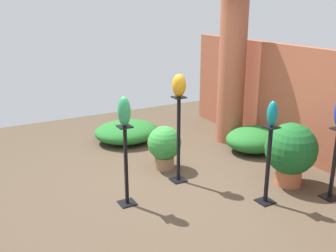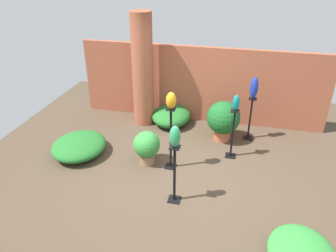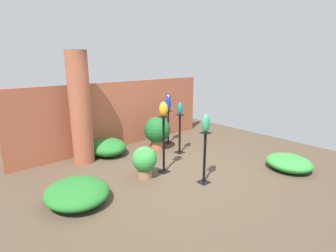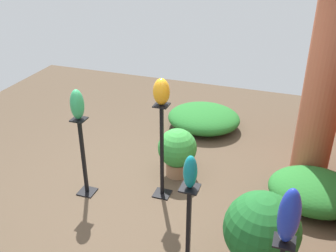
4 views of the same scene
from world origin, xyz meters
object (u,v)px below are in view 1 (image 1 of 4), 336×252
Objects in this scene: pedestal_jade at (126,170)px; pedestal_teal at (268,169)px; art_vase_jade at (124,111)px; potted_plant_walkway_edge at (164,145)px; pedestal_amber at (179,143)px; pedestal_cobalt at (334,167)px; brick_pillar at (232,71)px; art_vase_amber at (179,85)px; potted_plant_back_center at (291,151)px; art_vase_teal at (272,114)px.

pedestal_teal is at bearing 62.46° from pedestal_jade.
pedestal_jade is at bearing -117.54° from pedestal_teal.
art_vase_jade is 0.54× the size of potted_plant_walkway_edge.
art_vase_jade is (0.27, -0.89, 0.63)m from pedestal_amber.
pedestal_cobalt is 1.42× the size of potted_plant_walkway_edge.
pedestal_amber is 1.99m from pedestal_cobalt.
brick_pillar is 1.95m from art_vase_amber.
brick_pillar is 7.17× the size of art_vase_jade.
art_vase_amber is 1.09m from potted_plant_walkway_edge.
pedestal_teal is (0.80, 1.53, -0.01)m from pedestal_jade.
potted_plant_walkway_edge is (-1.53, -0.60, -0.08)m from pedestal_teal.
pedestal_amber is at bearing -133.71° from pedestal_cobalt.
pedestal_amber is 1.39× the size of potted_plant_back_center.
brick_pillar is 2.54× the size of pedestal_teal.
art_vase_amber is at bearing -149.03° from pedestal_teal.
brick_pillar is at bearing 108.93° from potted_plant_walkway_edge.
pedestal_amber is 1.24m from pedestal_teal.
art_vase_teal reaches higher than pedestal_amber.
pedestal_amber is at bearing -149.03° from art_vase_teal.
pedestal_teal is at bearing 21.44° from potted_plant_walkway_edge.
potted_plant_back_center is (1.30, 1.22, 0.12)m from potted_plant_walkway_edge.
potted_plant_back_center is at bearing -161.18° from pedestal_cobalt.
pedestal_cobalt is 2.65× the size of art_vase_jade.
pedestal_jade is 1.02× the size of pedestal_teal.
art_vase_amber reaches higher than art_vase_jade.
pedestal_jade reaches higher than pedestal_teal.
pedestal_teal reaches higher than pedestal_cobalt.
pedestal_amber is 1.37m from art_vase_teal.
pedestal_jade is 1.72m from pedestal_teal.
art_vase_teal is at bearing -111.31° from pedestal_cobalt.
pedestal_amber is 1.29× the size of pedestal_cobalt.
pedestal_jade is 0.93m from pedestal_amber.
art_vase_jade is at bearing -51.41° from potted_plant_walkway_edge.
art_vase_amber reaches higher than art_vase_teal.
potted_plant_walkway_edge is at bearing -158.56° from pedestal_teal.
pedestal_jade is at bearing 90.00° from art_vase_jade.
pedestal_amber is at bearing -58.24° from brick_pillar.
pedestal_jade is at bearing -51.41° from potted_plant_walkway_edge.
potted_plant_walkway_edge is at bearing -142.77° from pedestal_cobalt.
pedestal_teal is at bearing 30.97° from pedestal_amber.
pedestal_jade is at bearing -63.07° from brick_pillar.
brick_pillar is at bearing 116.93° from pedestal_jade.
art_vase_jade is at bearing -90.00° from pedestal_jade.
pedestal_cobalt is (0.31, 0.80, -0.03)m from pedestal_teal.
pedestal_teal is 1.53m from art_vase_amber.
pedestal_amber is (1.03, -1.66, -0.71)m from brick_pillar.
art_vase_teal is (1.06, 0.64, 0.59)m from pedestal_amber.
art_vase_amber is at bearing -149.03° from art_vase_teal.
art_vase_amber is at bearing -133.71° from pedestal_cobalt.
pedestal_amber is at bearing 106.72° from pedestal_jade.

